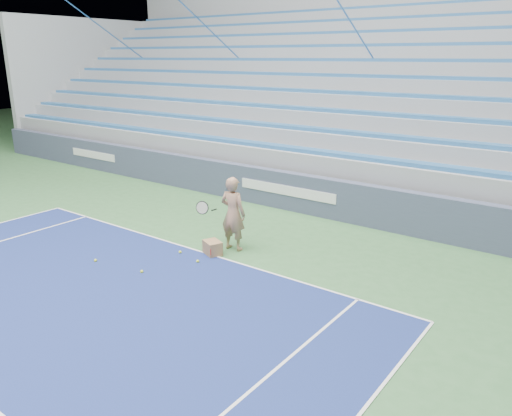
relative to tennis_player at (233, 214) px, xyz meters
The scene contains 8 objects.
sponsor_barrier 3.49m from the tennis_player, 101.27° to the left, with size 30.00×0.32×1.10m.
bleachers 9.27m from the tennis_player, 94.28° to the left, with size 31.00×9.15×7.30m.
tennis_player is the anchor object (origin of this frame).
ball_box 0.90m from the tennis_player, 107.64° to the right, with size 0.51×0.47×0.32m.
tennis_ball_0 3.17m from the tennis_player, 128.99° to the right, with size 0.07×0.07×0.07m, color #D7EA2F.
tennis_ball_1 1.48m from the tennis_player, 130.35° to the right, with size 0.07×0.07×0.07m, color #D7EA2F.
tennis_ball_2 2.41m from the tennis_player, 107.12° to the right, with size 0.07×0.07×0.07m, color #D7EA2F.
tennis_ball_3 1.37m from the tennis_player, 95.76° to the right, with size 0.07×0.07×0.07m, color #D7EA2F.
Camera 1 is at (7.55, 4.15, 4.29)m, focal length 35.00 mm.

